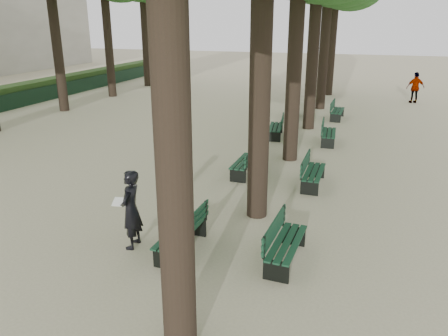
% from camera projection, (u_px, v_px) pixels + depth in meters
% --- Properties ---
extents(ground, '(120.00, 120.00, 0.00)m').
position_uv_depth(ground, '(153.00, 263.00, 9.16)').
color(ground, '#B6AE8A').
rests_on(ground, ground).
extents(bench_left_0, '(0.64, 1.82, 0.92)m').
position_uv_depth(bench_left_0, '(181.00, 240.00, 9.57)').
color(bench_left_0, black).
rests_on(bench_left_0, ground).
extents(bench_left_1, '(0.60, 1.81, 0.92)m').
position_uv_depth(bench_left_1, '(245.00, 166.00, 14.30)').
color(bench_left_1, black).
rests_on(bench_left_1, ground).
extents(bench_left_2, '(0.81, 1.86, 0.92)m').
position_uv_depth(bench_left_2, '(276.00, 131.00, 18.82)').
color(bench_left_2, black).
rests_on(bench_left_2, ground).
extents(bench_left_3, '(0.76, 1.85, 0.92)m').
position_uv_depth(bench_left_3, '(292.00, 112.00, 22.68)').
color(bench_left_3, black).
rests_on(bench_left_3, ground).
extents(bench_right_0, '(0.67, 1.83, 0.92)m').
position_uv_depth(bench_right_0, '(286.00, 250.00, 9.13)').
color(bench_right_0, black).
rests_on(bench_right_0, ground).
extents(bench_right_1, '(0.59, 1.81, 0.92)m').
position_uv_depth(bench_right_1, '(313.00, 177.00, 13.31)').
color(bench_right_1, black).
rests_on(bench_right_1, ground).
extents(bench_right_2, '(0.67, 1.83, 0.92)m').
position_uv_depth(bench_right_2, '(329.00, 137.00, 17.87)').
color(bench_right_2, black).
rests_on(bench_right_2, ground).
extents(bench_right_3, '(0.64, 1.82, 0.92)m').
position_uv_depth(bench_right_3, '(337.00, 114.00, 22.17)').
color(bench_right_3, black).
rests_on(bench_right_3, ground).
extents(man_with_map, '(0.65, 0.75, 1.81)m').
position_uv_depth(man_with_map, '(131.00, 209.00, 9.55)').
color(man_with_map, black).
rests_on(man_with_map, ground).
extents(pedestrian_c, '(1.14, 0.68, 1.84)m').
position_uv_depth(pedestrian_c, '(415.00, 88.00, 26.25)').
color(pedestrian_c, '#262628').
rests_on(pedestrian_c, ground).
extents(pedestrian_e, '(1.48, 0.70, 1.57)m').
position_uv_depth(pedestrian_e, '(161.00, 75.00, 33.29)').
color(pedestrian_e, '#262628').
rests_on(pedestrian_e, ground).
extents(pedestrian_a, '(0.89, 0.53, 1.71)m').
position_uv_depth(pedestrian_a, '(265.00, 73.00, 33.90)').
color(pedestrian_a, '#262628').
rests_on(pedestrian_a, ground).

